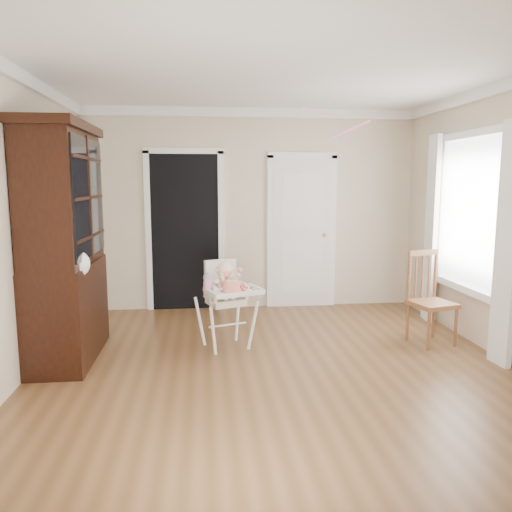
{
  "coord_description": "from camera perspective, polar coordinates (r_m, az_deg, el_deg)",
  "views": [
    {
      "loc": [
        -0.65,
        -4.3,
        1.73
      ],
      "look_at": [
        -0.12,
        0.69,
        0.99
      ],
      "focal_mm": 35.0,
      "sensor_mm": 36.0,
      "label": 1
    }
  ],
  "objects": [
    {
      "name": "crown_molding",
      "position": [
        4.44,
        2.71,
        20.26
      ],
      "size": [
        4.5,
        5.0,
        0.12
      ],
      "primitive_type": null,
      "color": "white",
      "rests_on": "ceiling"
    },
    {
      "name": "dining_chair",
      "position": [
        5.7,
        19.3,
        -4.85
      ],
      "size": [
        0.49,
        0.49,
        1.0
      ],
      "rotation": [
        0.0,
        0.0,
        0.25
      ],
      "color": "brown",
      "rests_on": "floor"
    },
    {
      "name": "closet_door",
      "position": [
        6.94,
        5.23,
        2.59
      ],
      "size": [
        0.96,
        0.09,
        2.13
      ],
      "color": "white",
      "rests_on": "wall_back"
    },
    {
      "name": "sippy_cup",
      "position": [
        5.0,
        -5.56,
        -3.05
      ],
      "size": [
        0.08,
        0.08,
        0.2
      ],
      "rotation": [
        0.0,
        0.0,
        0.34
      ],
      "color": "pink",
      "rests_on": "high_chair"
    },
    {
      "name": "baby",
      "position": [
        5.21,
        -3.55,
        -2.88
      ],
      "size": [
        0.3,
        0.22,
        0.4
      ],
      "rotation": [
        0.0,
        0.0,
        0.34
      ],
      "color": "beige",
      "rests_on": "high_chair"
    },
    {
      "name": "wall_left",
      "position": [
        4.6,
        -26.37,
        2.83
      ],
      "size": [
        0.0,
        5.0,
        5.0
      ],
      "primitive_type": "plane",
      "rotation": [
        1.57,
        0.0,
        1.57
      ],
      "color": "beige",
      "rests_on": "floor"
    },
    {
      "name": "wall_back",
      "position": [
        6.84,
        -0.56,
        5.26
      ],
      "size": [
        4.5,
        0.0,
        4.5
      ],
      "primitive_type": "plane",
      "rotation": [
        1.57,
        0.0,
        0.0
      ],
      "color": "beige",
      "rests_on": "floor"
    },
    {
      "name": "doorway",
      "position": [
        6.81,
        -8.11,
        3.13
      ],
      "size": [
        1.06,
        0.05,
        2.22
      ],
      "color": "black",
      "rests_on": "wall_back"
    },
    {
      "name": "china_cabinet",
      "position": [
        5.14,
        -21.03,
        1.3
      ],
      "size": [
        0.6,
        1.35,
        2.28
      ],
      "color": "black",
      "rests_on": "floor"
    },
    {
      "name": "ceiling",
      "position": [
        4.45,
        2.71,
        21.02
      ],
      "size": [
        5.0,
        5.0,
        0.0
      ],
      "primitive_type": "plane",
      "rotation": [
        3.14,
        0.0,
        0.0
      ],
      "color": "white",
      "rests_on": "wall_back"
    },
    {
      "name": "floor",
      "position": [
        4.68,
        2.47,
        -13.27
      ],
      "size": [
        5.0,
        5.0,
        0.0
      ],
      "primitive_type": "plane",
      "color": "brown",
      "rests_on": "ground"
    },
    {
      "name": "streamer",
      "position": [
        5.3,
        7.48,
        16.06
      ],
      "size": [
        0.35,
        0.38,
        0.15
      ],
      "primitive_type": null,
      "rotation": [
        0.26,
        0.0,
        0.74
      ],
      "color": "pink",
      "rests_on": "ceiling"
    },
    {
      "name": "window_right",
      "position": [
        5.85,
        22.98,
        3.43
      ],
      "size": [
        0.13,
        1.84,
        2.3
      ],
      "color": "white",
      "rests_on": "wall_right"
    },
    {
      "name": "high_chair",
      "position": [
        5.21,
        -3.45,
        -4.32
      ],
      "size": [
        0.72,
        0.8,
        0.94
      ],
      "rotation": [
        0.0,
        0.0,
        0.34
      ],
      "color": "white",
      "rests_on": "floor"
    },
    {
      "name": "cake",
      "position": [
        4.96,
        -2.75,
        -3.48
      ],
      "size": [
        0.24,
        0.24,
        0.11
      ],
      "color": "silver",
      "rests_on": "high_chair"
    }
  ]
}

